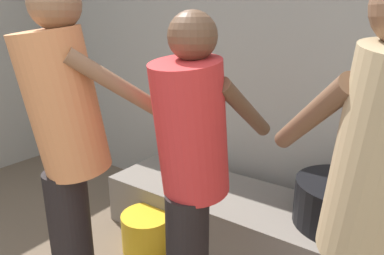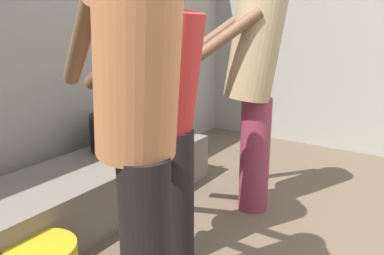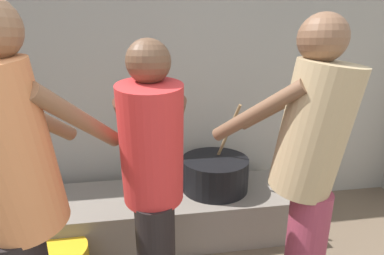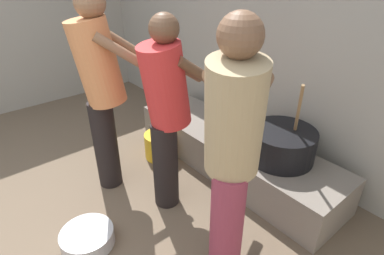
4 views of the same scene
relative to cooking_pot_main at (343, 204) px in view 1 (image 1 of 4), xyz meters
The scene contains 7 objects.
block_enclosure_rear 1.02m from the cooking_pot_main, 143.30° to the left, with size 5.54×0.20×2.23m, color #9E998E.
hearth_ledge 0.57m from the cooking_pot_main, behind, with size 2.15×0.60×0.35m, color slate.
cooking_pot_main is the anchor object (origin of this frame).
cook_in_red_shirt 0.99m from the cooking_pot_main, 123.11° to the right, with size 0.35×0.64×1.51m.
cook_in_tan_shirt 1.01m from the cooking_pot_main, 73.84° to the right, with size 0.68×0.71×1.61m.
cook_in_orange_shirt 1.50m from the cooking_pot_main, 134.94° to the right, with size 0.60×0.75×1.64m.
bucket_yellow_plastic 1.23m from the cooking_pot_main, 157.69° to the right, with size 0.33×0.33×0.25m, color gold.
Camera 1 is at (0.97, 0.20, 1.47)m, focal length 33.05 mm.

